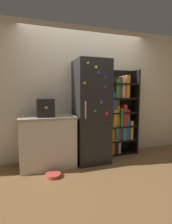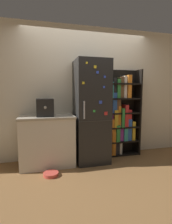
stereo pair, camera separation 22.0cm
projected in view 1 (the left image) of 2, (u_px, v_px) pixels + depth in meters
ground_plane at (94, 163)px, 3.25m from camera, size 16.00×16.00×0.00m
wall_back at (86, 93)px, 3.55m from camera, size 8.00×0.05×2.60m
refrigerator at (91, 112)px, 3.29m from camera, size 0.61×0.62×1.90m
bookshelf at (118, 115)px, 3.67m from camera, size 0.73×0.28×1.77m
kitchen_counter at (48, 141)px, 3.10m from camera, size 0.96×0.58×0.90m
espresso_machine at (45, 108)px, 2.99m from camera, size 0.29×0.35×0.31m
pet_bowl at (53, 175)px, 2.73m from camera, size 0.24×0.24×0.05m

